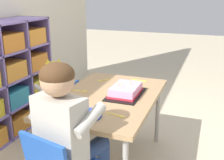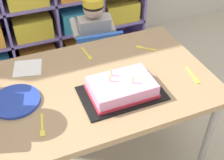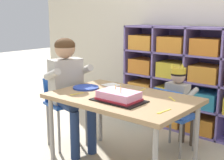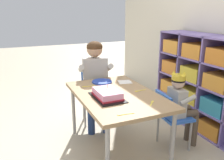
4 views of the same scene
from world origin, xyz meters
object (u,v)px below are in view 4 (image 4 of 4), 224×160
(fork_by_napkin, at_px, (140,91))
(activity_table, at_px, (117,98))
(child_with_crown, at_px, (180,101))
(birthday_cake_on_tray, at_px, (107,94))
(classroom_chair_adult_side, at_px, (95,89))
(adult_helper_seated, at_px, (96,75))
(fork_near_cake_tray, at_px, (152,103))
(fork_near_child_seat, at_px, (125,114))
(fork_at_table_front_edge, at_px, (88,86))
(classroom_chair_blue, at_px, (171,115))
(paper_plate_stack, at_px, (102,82))

(fork_by_napkin, bearing_deg, activity_table, 169.49)
(child_with_crown, relative_size, birthday_cake_on_tray, 2.10)
(activity_table, xyz_separation_m, classroom_chair_adult_side, (-0.74, 0.04, -0.14))
(activity_table, xyz_separation_m, birthday_cake_on_tray, (0.07, -0.13, 0.08))
(activity_table, xyz_separation_m, adult_helper_seated, (-0.63, 0.01, 0.08))
(fork_near_cake_tray, bearing_deg, classroom_chair_adult_side, -130.38)
(classroom_chair_adult_side, relative_size, adult_helper_seated, 0.63)
(fork_near_child_seat, xyz_separation_m, fork_at_table_front_edge, (-0.80, -0.05, 0.00))
(classroom_chair_adult_side, bearing_deg, child_with_crown, -43.50)
(child_with_crown, bearing_deg, fork_by_napkin, 72.48)
(child_with_crown, xyz_separation_m, birthday_cake_on_tray, (-0.12, -0.77, 0.14))
(classroom_chair_adult_side, xyz_separation_m, adult_helper_seated, (0.10, -0.02, 0.22))
(activity_table, xyz_separation_m, child_with_crown, (0.19, 0.64, -0.06))
(classroom_chair_blue, bearing_deg, fork_by_napkin, 66.89)
(fork_at_table_front_edge, bearing_deg, classroom_chair_blue, -24.98)
(classroom_chair_adult_side, distance_m, birthday_cake_on_tray, 0.85)
(child_with_crown, xyz_separation_m, fork_near_cake_tray, (0.16, -0.46, 0.11))
(adult_helper_seated, xyz_separation_m, paper_plate_stack, (0.22, -0.01, -0.02))
(classroom_chair_adult_side, height_order, birthday_cake_on_tray, birthday_cake_on_tray)
(classroom_chair_blue, bearing_deg, fork_at_table_front_edge, 61.00)
(adult_helper_seated, distance_m, fork_at_table_front_edge, 0.37)
(fork_near_child_seat, bearing_deg, fork_by_napkin, 56.03)
(classroom_chair_adult_side, distance_m, fork_by_napkin, 0.81)
(classroom_chair_blue, height_order, birthday_cake_on_tray, birthday_cake_on_tray)
(birthday_cake_on_tray, bearing_deg, classroom_chair_blue, 80.62)
(paper_plate_stack, relative_size, fork_near_child_seat, 1.62)
(activity_table, height_order, child_with_crown, child_with_crown)
(fork_near_child_seat, bearing_deg, adult_helper_seated, 89.43)
(fork_by_napkin, height_order, fork_near_child_seat, same)
(classroom_chair_blue, height_order, child_with_crown, child_with_crown)
(activity_table, relative_size, classroom_chair_adult_side, 1.71)
(classroom_chair_adult_side, relative_size, paper_plate_stack, 2.94)
(fork_near_cake_tray, xyz_separation_m, fork_at_table_front_edge, (-0.68, -0.37, 0.00))
(activity_table, relative_size, fork_by_napkin, 8.79)
(fork_near_cake_tray, bearing_deg, fork_by_napkin, -149.71)
(classroom_chair_blue, distance_m, child_with_crown, 0.18)
(classroom_chair_adult_side, height_order, fork_by_napkin, classroom_chair_adult_side)
(fork_at_table_front_edge, bearing_deg, fork_near_child_seat, -76.82)
(child_with_crown, distance_m, paper_plate_stack, 0.88)
(activity_table, distance_m, fork_at_table_front_edge, 0.38)
(activity_table, height_order, fork_by_napkin, fork_by_napkin)
(fork_near_cake_tray, bearing_deg, fork_at_table_front_edge, -109.32)
(classroom_chair_adult_side, bearing_deg, fork_near_cake_tray, -69.07)
(classroom_chair_adult_side, distance_m, paper_plate_stack, 0.38)
(birthday_cake_on_tray, bearing_deg, fork_at_table_front_edge, -171.00)
(fork_by_napkin, bearing_deg, child_with_crown, -29.43)
(classroom_chair_blue, height_order, fork_near_child_seat, fork_near_child_seat)
(classroom_chair_adult_side, relative_size, fork_at_table_front_edge, 5.03)
(activity_table, distance_m, paper_plate_stack, 0.41)
(fork_near_cake_tray, bearing_deg, classroom_chair_blue, 157.85)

